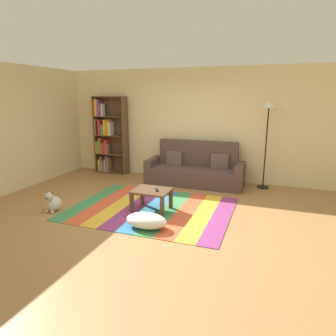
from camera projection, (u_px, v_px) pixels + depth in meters
ground_plane at (156, 213)px, 5.37m from camera, size 14.00×14.00×0.00m
back_wall at (194, 125)px, 7.39m from camera, size 6.80×0.10×2.70m
left_wall at (30, 127)px, 6.85m from camera, size 0.10×5.50×2.70m
rug at (152, 208)px, 5.55m from camera, size 2.89×2.21×0.01m
couch at (195, 170)px, 7.08m from camera, size 2.26×0.80×1.00m
bookshelf at (107, 137)px, 8.02m from camera, size 0.90×0.28×2.03m
coffee_table at (152, 194)px, 5.38m from camera, size 0.65×0.53×0.39m
pouf at (146, 221)px, 4.71m from camera, size 0.67×0.40×0.23m
dog at (53, 203)px, 5.40m from camera, size 0.22×0.35×0.40m
standing_lamp at (268, 116)px, 6.46m from camera, size 0.32×0.32×1.93m
tv_remote at (157, 190)px, 5.31m from camera, size 0.12×0.15×0.02m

